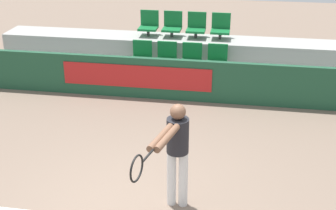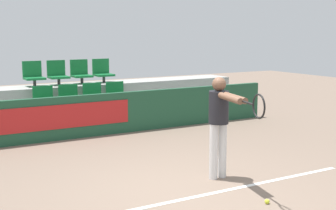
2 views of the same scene
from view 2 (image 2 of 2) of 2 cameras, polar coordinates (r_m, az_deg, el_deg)
The scene contains 15 objects.
ground_plane at distance 6.81m, azimuth 3.54°, elevation -10.45°, with size 30.00×30.00×0.00m, color #7A6656.
court_baseline at distance 6.66m, azimuth 4.43°, elevation -10.87°, with size 5.22×0.08×0.01m.
barrier_wall at distance 10.24m, azimuth -9.30°, elevation -1.26°, with size 9.18×0.14×0.92m.
bleacher_tier_front at distance 10.76m, azimuth -10.13°, elevation -1.92°, with size 8.78×0.86×0.50m.
bleacher_tier_middle at distance 11.52m, azimuth -11.63°, elevation 0.01°, with size 8.78×0.86×1.00m.
stadium_chair_0 at distance 10.53m, azimuth -14.82°, elevation 0.49°, with size 0.44×0.43×0.58m.
stadium_chair_1 at distance 10.70m, azimuth -11.87°, elevation 0.73°, with size 0.44×0.43×0.58m.
stadium_chair_2 at distance 10.88m, azimuth -9.01°, elevation 0.95°, with size 0.44×0.43×0.58m.
stadium_chair_3 at distance 11.10m, azimuth -6.25°, elevation 1.16°, with size 0.44×0.43×0.58m.
stadium_chair_4 at distance 11.30m, azimuth -16.08°, elevation 3.55°, with size 0.44×0.43×0.58m.
stadium_chair_5 at distance 11.45m, azimuth -13.30°, elevation 3.72°, with size 0.44×0.43×0.58m.
stadium_chair_6 at distance 11.63m, azimuth -10.60°, elevation 3.89°, with size 0.44×0.43×0.58m.
stadium_chair_7 at distance 11.83m, azimuth -7.98°, elevation 4.04°, with size 0.44×0.43×0.58m.
tennis_player at distance 7.10m, azimuth 6.46°, elevation -1.50°, with size 0.48×1.54×1.58m.
tennis_ball at distance 6.46m, azimuth 11.99°, elevation -11.43°, with size 0.07×0.07×0.07m.
Camera 2 is at (-3.56, -5.34, 2.27)m, focal length 50.00 mm.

